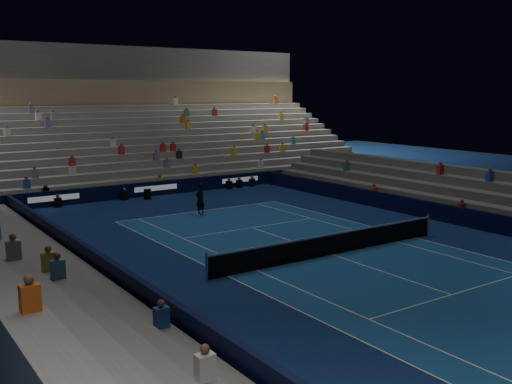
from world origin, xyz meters
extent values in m
plane|color=#0D224F|center=(0.00, 0.00, 0.00)|extent=(90.00, 90.00, 0.00)
cube|color=navy|center=(0.00, 0.00, 0.01)|extent=(10.97, 23.77, 0.01)
cube|color=black|center=(0.00, 18.50, 0.50)|extent=(44.00, 0.25, 1.00)
cube|color=black|center=(9.70, 0.00, 0.50)|extent=(0.25, 37.00, 1.00)
cube|color=#080D33|center=(-9.70, 0.00, 0.50)|extent=(0.25, 37.00, 1.00)
cube|color=slate|center=(0.00, 19.50, 0.25)|extent=(44.00, 1.00, 0.50)
cube|color=slate|center=(0.00, 20.50, 0.50)|extent=(44.00, 1.00, 1.00)
cube|color=slate|center=(0.00, 21.50, 0.75)|extent=(44.00, 1.00, 1.50)
cube|color=slate|center=(0.00, 22.50, 1.00)|extent=(44.00, 1.00, 2.00)
cube|color=slate|center=(0.00, 23.50, 1.25)|extent=(44.00, 1.00, 2.50)
cube|color=slate|center=(0.00, 24.50, 1.50)|extent=(44.00, 1.00, 3.00)
cube|color=slate|center=(0.00, 25.50, 1.75)|extent=(44.00, 1.00, 3.50)
cube|color=slate|center=(0.00, 26.50, 2.00)|extent=(44.00, 1.00, 4.00)
cube|color=slate|center=(0.00, 27.50, 2.25)|extent=(44.00, 1.00, 4.50)
cube|color=slate|center=(0.00, 28.50, 2.50)|extent=(44.00, 1.00, 5.00)
cube|color=slate|center=(0.00, 29.50, 2.75)|extent=(44.00, 1.00, 5.50)
cube|color=slate|center=(0.00, 30.50, 3.00)|extent=(44.00, 1.00, 6.00)
cube|color=#887554|center=(0.00, 31.60, 7.10)|extent=(44.00, 0.60, 2.20)
cube|color=#4E4E4B|center=(0.00, 33.00, 9.70)|extent=(44.00, 2.40, 3.00)
cube|color=#5E5E5A|center=(10.50, 0.00, 0.25)|extent=(1.00, 37.00, 0.50)
cube|color=#5E5E5A|center=(11.50, 0.00, 0.50)|extent=(1.00, 37.00, 1.00)
cube|color=#5E5E5A|center=(12.50, 0.00, 0.75)|extent=(1.00, 37.00, 1.50)
cube|color=#5E5E5A|center=(13.50, 0.00, 1.00)|extent=(1.00, 37.00, 2.00)
cube|color=slate|center=(-10.50, 0.00, 0.25)|extent=(1.00, 37.00, 0.50)
cube|color=slate|center=(-11.50, 0.00, 0.50)|extent=(1.00, 37.00, 1.00)
cube|color=slate|center=(-12.50, 0.00, 0.75)|extent=(1.00, 37.00, 1.50)
cube|color=slate|center=(-13.50, 0.00, 1.00)|extent=(1.00, 37.00, 2.00)
cylinder|color=#B2B2B7|center=(-6.40, 0.00, 0.55)|extent=(0.10, 0.10, 1.10)
cylinder|color=#B2B2B7|center=(6.40, 0.00, 0.55)|extent=(0.10, 0.10, 1.10)
cube|color=black|center=(0.00, 0.00, 0.45)|extent=(12.80, 0.03, 0.90)
cube|color=white|center=(0.00, 0.00, 0.94)|extent=(12.80, 0.04, 0.08)
imported|color=black|center=(-0.71, 10.76, 0.98)|extent=(0.84, 0.71, 1.96)
cube|color=black|center=(-0.98, 17.61, 0.32)|extent=(0.68, 0.74, 0.65)
cylinder|color=black|center=(-0.98, 17.14, 0.52)|extent=(0.29, 0.38, 0.16)
camera|label=1|loc=(-17.19, -19.13, 7.17)|focal=41.52mm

